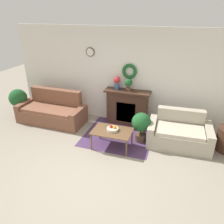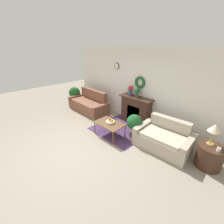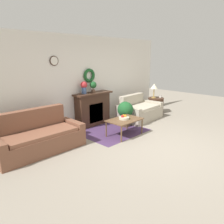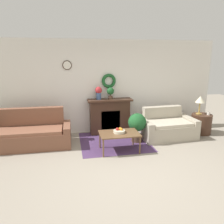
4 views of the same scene
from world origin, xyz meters
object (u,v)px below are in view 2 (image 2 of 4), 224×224
couch_left (89,104)px  side_table_by_loveseat (209,156)px  loveseat_right (164,138)px  coffee_table (110,124)px  potted_plant_on_mantel (137,92)px  fireplace (136,110)px  vase_on_mantel_left (130,90)px  potted_plant_floor_by_couch (75,94)px  potted_plant_floor_by_loveseat (134,124)px  fruit_bowl (110,122)px  table_lamp (215,129)px  mug (219,149)px

couch_left → side_table_by_loveseat: 4.80m
loveseat_right → coffee_table: 1.68m
couch_left → loveseat_right: (3.66, -0.07, -0.02)m
couch_left → potted_plant_on_mantel: (2.16, 0.57, 0.93)m
loveseat_right → fireplace: bearing=153.9°
vase_on_mantel_left → potted_plant_floor_by_couch: size_ratio=0.42×
fireplace → potted_plant_floor_by_loveseat: bearing=-55.0°
fruit_bowl → side_table_by_loveseat: same height
table_lamp → potted_plant_floor_by_loveseat: table_lamp is taller
table_lamp → potted_plant_on_mantel: (-2.56, 0.50, 0.24)m
fireplace → table_lamp: 2.68m
mug → coffee_table: bearing=-166.9°
table_lamp → fireplace: bearing=168.8°
potted_plant_on_mantel → potted_plant_floor_by_couch: bearing=-171.0°
fireplace → fruit_bowl: (-0.02, -1.30, -0.03)m
potted_plant_on_mantel → potted_plant_floor_by_loveseat: size_ratio=0.44×
fruit_bowl → mug: 2.88m
couch_left → potted_plant_on_mantel: potted_plant_on_mantel is taller
table_lamp → potted_plant_floor_by_loveseat: bearing=-171.0°
coffee_table → potted_plant_floor_by_loveseat: (0.60, 0.50, 0.07)m
fruit_bowl → mug: mug is taller
fruit_bowl → mug: bearing=12.6°
mug → potted_plant_floor_by_couch: (-6.14, 0.13, -0.08)m
couch_left → table_lamp: (4.73, 0.07, 0.68)m
potted_plant_floor_by_loveseat → couch_left: bearing=174.8°
fruit_bowl → side_table_by_loveseat: size_ratio=0.48×
coffee_table → side_table_by_loveseat: (2.68, 0.76, -0.12)m
fireplace → side_table_by_loveseat: (2.66, -0.57, -0.23)m
vase_on_mantel_left → potted_plant_on_mantel: (0.34, -0.02, -0.00)m
loveseat_right → mug: bearing=-3.6°
loveseat_right → potted_plant_on_mantel: (-1.49, 0.64, 0.95)m
vase_on_mantel_left → potted_plant_floor_by_loveseat: 1.44m
coffee_table → vase_on_mantel_left: 1.60m
fireplace → side_table_by_loveseat: size_ratio=2.21×
couch_left → potted_plant_floor_by_couch: (-1.21, 0.04, 0.23)m
fireplace → vase_on_mantel_left: vase_on_mantel_left is taller
couch_left → side_table_by_loveseat: (4.80, 0.01, -0.02)m
fireplace → table_lamp: (2.58, -0.51, 0.47)m
side_table_by_loveseat → vase_on_mantel_left: 3.18m
couch_left → table_lamp: 4.78m
coffee_table → side_table_by_loveseat: side_table_by_loveseat is taller
fruit_bowl → vase_on_mantel_left: bearing=103.1°
potted_plant_floor_by_couch → fruit_bowl: bearing=-12.7°
loveseat_right → mug: loveseat_right is taller
table_lamp → potted_plant_floor_by_couch: bearing=-179.7°
loveseat_right → potted_plant_on_mantel: potted_plant_on_mantel is taller
potted_plant_on_mantel → potted_plant_floor_by_couch: 3.48m
coffee_table → side_table_by_loveseat: 2.79m
fruit_bowl → potted_plant_floor_by_couch: size_ratio=0.33×
side_table_by_loveseat → potted_plant_on_mantel: 2.86m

